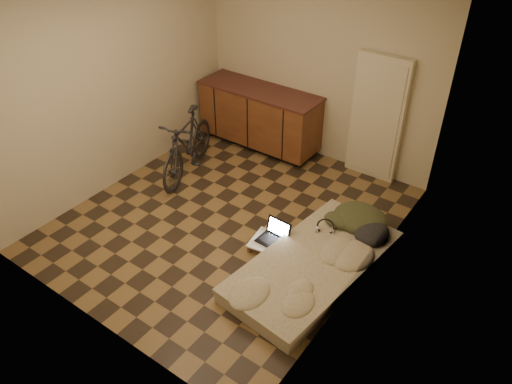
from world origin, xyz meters
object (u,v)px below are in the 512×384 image
Objects in this scene: bicycle at (187,142)px; futon at (314,265)px; laptop at (274,236)px; lap_desk at (277,245)px.

futon is at bearing -33.19° from bicycle.
bicycle is 2.52m from futon.
bicycle is at bearing 170.48° from futon.
futon is (2.39, -0.69, -0.41)m from bicycle.
laptop is (1.82, -0.59, -0.35)m from bicycle.
laptop reaches higher than lap_desk.
lap_desk is 0.10m from laptop.
bicycle reaches higher than laptop.
bicycle is 2.35× the size of lap_desk.
lap_desk is at bearing -179.54° from futon.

